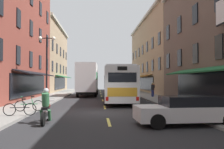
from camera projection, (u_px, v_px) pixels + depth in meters
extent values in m
cube|color=#28282B|center=(106.00, 113.00, 15.23)|extent=(34.80, 80.00, 0.10)
cube|color=#DBCC4C|center=(109.00, 122.00, 11.74)|extent=(0.14, 2.40, 0.01)
cube|color=#DBCC4C|center=(105.00, 107.00, 18.22)|extent=(0.14, 2.40, 0.01)
cube|color=#DBCC4C|center=(103.00, 100.00, 24.71)|extent=(0.14, 2.40, 0.01)
cube|color=#DBCC4C|center=(102.00, 96.00, 31.20)|extent=(0.14, 2.40, 0.01)
cube|color=#DBCC4C|center=(101.00, 94.00, 37.68)|extent=(0.14, 2.40, 0.01)
cube|color=#DBCC4C|center=(100.00, 92.00, 44.17)|extent=(0.14, 2.40, 0.01)
cube|color=#DBCC4C|center=(100.00, 90.00, 50.65)|extent=(0.14, 2.40, 0.01)
cube|color=gray|center=(10.00, 112.00, 14.88)|extent=(3.00, 80.00, 0.14)
cube|color=gray|center=(198.00, 111.00, 15.59)|extent=(3.00, 80.00, 0.14)
cube|color=black|center=(31.00, 85.00, 24.80)|extent=(0.10, 12.00, 2.10)
cube|color=black|center=(38.00, 73.00, 24.88)|extent=(1.38, 11.20, 0.44)
cube|color=black|center=(0.00, 49.00, 16.89)|extent=(0.10, 1.00, 1.60)
cube|color=black|center=(18.00, 55.00, 20.88)|extent=(0.10, 1.00, 1.60)
cube|color=black|center=(31.00, 59.00, 24.87)|extent=(0.10, 1.00, 1.60)
cube|color=black|center=(40.00, 62.00, 28.86)|extent=(0.10, 1.00, 1.60)
cube|color=black|center=(47.00, 64.00, 32.85)|extent=(0.10, 1.00, 1.60)
cube|color=black|center=(0.00, 4.00, 16.97)|extent=(0.10, 1.00, 1.60)
cube|color=black|center=(19.00, 18.00, 20.96)|extent=(0.10, 1.00, 1.60)
cube|color=black|center=(31.00, 28.00, 24.95)|extent=(0.10, 1.00, 1.60)
cube|color=black|center=(40.00, 35.00, 28.95)|extent=(0.10, 1.00, 1.60)
cube|color=black|center=(47.00, 41.00, 32.94)|extent=(0.10, 1.00, 1.60)
cube|color=black|center=(41.00, 9.00, 29.03)|extent=(0.10, 1.00, 1.60)
cube|color=black|center=(47.00, 18.00, 33.02)|extent=(0.10, 1.00, 1.60)
cube|color=#9E8466|center=(38.00, 59.00, 44.63)|extent=(8.00, 19.90, 12.15)
cube|color=#B2AD9E|center=(61.00, 28.00, 45.03)|extent=(0.44, 19.40, 0.40)
cube|color=black|center=(60.00, 83.00, 44.76)|extent=(0.10, 12.00, 2.10)
cube|color=#1E6638|center=(64.00, 77.00, 44.83)|extent=(1.38, 11.20, 0.44)
cube|color=black|center=(53.00, 66.00, 36.85)|extent=(0.10, 1.00, 1.60)
cube|color=black|center=(57.00, 68.00, 40.84)|extent=(0.10, 1.00, 1.60)
cube|color=black|center=(61.00, 69.00, 44.83)|extent=(0.10, 1.00, 1.60)
cube|color=black|center=(64.00, 70.00, 48.82)|extent=(0.10, 1.00, 1.60)
cube|color=black|center=(66.00, 71.00, 52.81)|extent=(0.10, 1.00, 1.60)
cube|color=black|center=(53.00, 45.00, 36.93)|extent=(0.10, 1.00, 1.60)
cube|color=black|center=(57.00, 49.00, 40.92)|extent=(0.10, 1.00, 1.60)
cube|color=black|center=(61.00, 52.00, 44.91)|extent=(0.10, 1.00, 1.60)
cube|color=black|center=(64.00, 54.00, 48.90)|extent=(0.10, 1.00, 1.60)
cube|color=black|center=(66.00, 56.00, 52.89)|extent=(0.10, 1.00, 1.60)
cube|color=black|center=(220.00, 88.00, 15.71)|extent=(0.10, 16.00, 2.10)
cube|color=#1E6638|center=(209.00, 69.00, 15.70)|extent=(1.38, 14.93, 0.44)
cube|color=black|center=(219.00, 47.00, 15.78)|extent=(0.10, 1.00, 1.60)
cube|color=black|center=(195.00, 53.00, 19.58)|extent=(0.10, 1.00, 1.60)
cube|color=black|center=(180.00, 58.00, 23.38)|extent=(0.10, 1.00, 1.60)
cube|color=black|center=(168.00, 61.00, 27.18)|extent=(0.10, 1.00, 1.60)
cube|color=black|center=(195.00, 14.00, 19.66)|extent=(0.10, 1.00, 1.60)
cube|color=black|center=(179.00, 25.00, 23.46)|extent=(0.10, 1.00, 1.60)
cube|color=black|center=(168.00, 33.00, 27.27)|extent=(0.10, 1.00, 1.60)
cube|color=#9E8466|center=(165.00, 56.00, 42.69)|extent=(8.00, 26.57, 12.76)
cube|color=#B2AD9E|center=(142.00, 21.00, 42.60)|extent=(0.44, 26.07, 0.40)
cube|color=black|center=(143.00, 83.00, 42.32)|extent=(0.10, 16.00, 2.10)
cube|color=brown|center=(139.00, 76.00, 42.31)|extent=(1.38, 14.93, 0.44)
cube|color=black|center=(159.00, 63.00, 30.99)|extent=(0.10, 1.00, 1.60)
cube|color=black|center=(153.00, 65.00, 34.79)|extent=(0.10, 1.00, 1.60)
cube|color=black|center=(147.00, 67.00, 38.59)|extent=(0.10, 1.00, 1.60)
cube|color=black|center=(143.00, 68.00, 42.39)|extent=(0.10, 1.00, 1.60)
cube|color=black|center=(139.00, 69.00, 46.19)|extent=(0.10, 1.00, 1.60)
cube|color=black|center=(136.00, 70.00, 49.99)|extent=(0.10, 1.00, 1.60)
cube|color=black|center=(133.00, 71.00, 53.79)|extent=(0.10, 1.00, 1.60)
cube|color=black|center=(159.00, 39.00, 31.07)|extent=(0.10, 1.00, 1.60)
cube|color=black|center=(152.00, 43.00, 34.87)|extent=(0.10, 1.00, 1.60)
cube|color=black|center=(147.00, 47.00, 38.67)|extent=(0.10, 1.00, 1.60)
cube|color=black|center=(143.00, 50.00, 42.47)|extent=(0.10, 1.00, 1.60)
cube|color=black|center=(139.00, 52.00, 46.27)|extent=(0.10, 1.00, 1.60)
cube|color=black|center=(136.00, 55.00, 50.07)|extent=(0.10, 1.00, 1.60)
cube|color=black|center=(133.00, 56.00, 53.88)|extent=(0.10, 1.00, 1.60)
cube|color=white|center=(118.00, 83.00, 23.46)|extent=(2.89, 12.13, 2.76)
cube|color=silver|center=(118.00, 69.00, 23.50)|extent=(2.66, 10.92, 0.16)
cube|color=black|center=(118.00, 81.00, 23.76)|extent=(2.87, 9.73, 0.96)
cube|color=maroon|center=(118.00, 95.00, 23.43)|extent=(2.91, 11.73, 0.36)
cube|color=black|center=(115.00, 81.00, 29.45)|extent=(2.25, 0.18, 1.10)
cube|color=black|center=(122.00, 77.00, 17.49)|extent=(2.05, 0.18, 0.70)
cube|color=gold|center=(122.00, 92.00, 17.45)|extent=(2.15, 0.16, 0.64)
cube|color=black|center=(122.00, 68.00, 17.49)|extent=(0.70, 0.12, 0.28)
cube|color=red|center=(107.00, 99.00, 17.39)|extent=(0.20, 0.09, 0.28)
cube|color=red|center=(137.00, 99.00, 17.46)|extent=(0.20, 0.09, 0.28)
cylinder|color=black|center=(105.00, 94.00, 27.42)|extent=(0.33, 1.01, 1.00)
cylinder|color=black|center=(126.00, 94.00, 27.49)|extent=(0.33, 1.01, 1.00)
cylinder|color=black|center=(106.00, 99.00, 19.86)|extent=(0.33, 1.01, 1.00)
cylinder|color=black|center=(134.00, 99.00, 19.94)|extent=(0.33, 1.01, 1.00)
cube|color=black|center=(89.00, 84.00, 34.40)|extent=(2.38, 2.46, 2.40)
cube|color=black|center=(90.00, 78.00, 35.57)|extent=(2.00, 0.17, 0.80)
cube|color=silver|center=(87.00, 77.00, 30.37)|extent=(2.60, 5.81, 3.43)
cube|color=#196633|center=(97.00, 76.00, 30.40)|extent=(0.18, 3.44, 0.90)
cube|color=black|center=(88.00, 92.00, 31.51)|extent=(2.17, 7.78, 0.24)
cylinder|color=black|center=(81.00, 92.00, 34.15)|extent=(0.31, 0.91, 0.90)
cylinder|color=black|center=(97.00, 92.00, 34.20)|extent=(0.31, 0.91, 0.90)
cylinder|color=black|center=(78.00, 93.00, 29.43)|extent=(0.31, 0.91, 0.90)
cylinder|color=black|center=(96.00, 93.00, 29.49)|extent=(0.31, 0.91, 0.90)
cube|color=#144723|center=(90.00, 89.00, 42.78)|extent=(1.90, 4.27, 0.65)
cube|color=black|center=(90.00, 86.00, 42.62)|extent=(1.68, 2.33, 0.47)
cube|color=red|center=(85.00, 88.00, 40.67)|extent=(0.20, 0.07, 0.14)
cube|color=red|center=(94.00, 88.00, 40.72)|extent=(0.20, 0.07, 0.14)
cylinder|color=black|center=(86.00, 90.00, 44.16)|extent=(0.24, 0.65, 0.64)
cylinder|color=black|center=(95.00, 90.00, 44.21)|extent=(0.24, 0.65, 0.64)
cylinder|color=black|center=(85.00, 91.00, 41.34)|extent=(0.24, 0.65, 0.64)
cylinder|color=black|center=(94.00, 91.00, 41.39)|extent=(0.24, 0.65, 0.64)
cube|color=silver|center=(186.00, 113.00, 10.92)|extent=(4.60, 1.98, 0.63)
cube|color=black|center=(190.00, 101.00, 10.95)|extent=(2.52, 1.72, 0.47)
cube|color=red|center=(224.00, 106.00, 11.86)|extent=(0.07, 0.20, 0.14)
cylinder|color=black|center=(158.00, 122.00, 9.91)|extent=(0.65, 0.25, 0.64)
cylinder|color=black|center=(147.00, 116.00, 11.56)|extent=(0.65, 0.25, 0.64)
cylinder|color=black|center=(209.00, 115.00, 11.91)|extent=(0.65, 0.25, 0.64)
cylinder|color=black|center=(49.00, 115.00, 12.07)|extent=(0.12, 0.62, 0.62)
cylinder|color=black|center=(43.00, 119.00, 10.63)|extent=(0.14, 0.62, 0.62)
cylinder|color=#B2B2B7|center=(48.00, 109.00, 11.96)|extent=(0.08, 0.33, 0.68)
ellipsoid|color=maroon|center=(47.00, 106.00, 11.54)|extent=(0.34, 0.57, 0.28)
cube|color=black|center=(45.00, 108.00, 11.14)|extent=(0.28, 0.57, 0.12)
cube|color=#B2B2B7|center=(46.00, 115.00, 11.35)|extent=(0.25, 0.41, 0.30)
cylinder|color=#B2B2B7|center=(48.00, 101.00, 11.87)|extent=(0.62, 0.06, 0.04)
cylinder|color=#33663F|center=(46.00, 99.00, 11.22)|extent=(0.35, 0.47, 0.66)
sphere|color=#B2B2B7|center=(46.00, 91.00, 11.34)|extent=(0.26, 0.26, 0.26)
cylinder|color=#33663F|center=(42.00, 115.00, 11.22)|extent=(0.15, 0.36, 0.56)
cylinder|color=#33663F|center=(50.00, 115.00, 11.25)|extent=(0.15, 0.36, 0.56)
torus|color=black|center=(20.00, 106.00, 14.71)|extent=(0.66, 0.12, 0.66)
torus|color=black|center=(38.00, 106.00, 14.90)|extent=(0.66, 0.12, 0.66)
cylinder|color=#1E7F3F|center=(29.00, 104.00, 14.81)|extent=(1.00, 0.15, 0.04)
cylinder|color=#1E7F3F|center=(32.00, 101.00, 14.84)|extent=(0.14, 0.05, 0.50)
cube|color=black|center=(33.00, 97.00, 14.85)|extent=(0.21, 0.14, 0.06)
cylinder|color=#1E7F3F|center=(22.00, 97.00, 14.74)|extent=(0.08, 0.48, 0.03)
torus|color=black|center=(9.00, 110.00, 12.80)|extent=(0.67, 0.11, 0.66)
torus|color=black|center=(30.00, 109.00, 12.96)|extent=(0.67, 0.11, 0.66)
cylinder|color=black|center=(20.00, 108.00, 12.88)|extent=(1.00, 0.14, 0.04)
cylinder|color=black|center=(23.00, 104.00, 12.92)|extent=(0.14, 0.05, 0.50)
cube|color=black|center=(24.00, 99.00, 12.93)|extent=(0.21, 0.14, 0.06)
cylinder|color=black|center=(11.00, 99.00, 12.83)|extent=(0.08, 0.48, 0.03)
cylinder|color=#66387F|center=(153.00, 92.00, 30.66)|extent=(0.28, 0.28, 0.80)
cylinder|color=maroon|center=(153.00, 87.00, 30.68)|extent=(0.36, 0.36, 0.62)
sphere|color=gray|center=(153.00, 83.00, 30.69)|extent=(0.22, 0.22, 0.22)
cube|color=black|center=(154.00, 86.00, 30.45)|extent=(0.28, 0.19, 0.36)
cylinder|color=navy|center=(153.00, 93.00, 28.36)|extent=(0.28, 0.28, 0.78)
cylinder|color=black|center=(153.00, 87.00, 28.38)|extent=(0.36, 0.36, 0.60)
sphere|color=tan|center=(153.00, 84.00, 28.39)|extent=(0.21, 0.21, 0.21)
cylinder|color=black|center=(47.00, 70.00, 20.17)|extent=(0.14, 0.14, 5.50)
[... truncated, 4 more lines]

